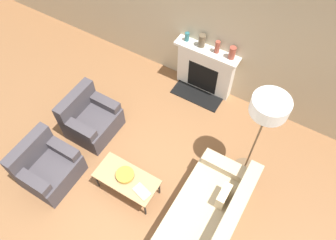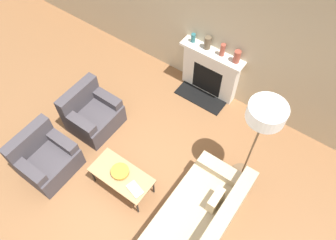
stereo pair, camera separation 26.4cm
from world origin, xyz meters
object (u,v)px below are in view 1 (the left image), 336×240
Objects in this scene: armchair_near at (47,167)px; coffee_table at (127,179)px; couch at (201,228)px; mantel_vase_right at (232,53)px; book at (142,192)px; floor_lamp at (268,113)px; fireplace at (205,70)px; mantel_vase_center_left at (202,41)px; bowl at (125,175)px; armchair_far at (90,119)px; mantel_vase_center_right at (217,47)px; mantel_vase_left at (187,37)px.

armchair_near reaches higher than coffee_table.
couch is 9.16× the size of mantel_vase_right.
book is 0.16× the size of floor_lamp.
fireplace is 1.22× the size of coffee_table.
mantel_vase_right is at bearing -0.00° from mantel_vase_center_left.
bowl is at bearing -93.22° from couch.
fireplace reaches higher than armchair_near.
fireplace is 5.17× the size of mantel_vase_right.
armchair_near is at bearing -112.59° from fireplace.
mantel_vase_center_right reaches higher than armchair_far.
mantel_vase_left is (-0.41, 2.61, 0.73)m from coffee_table.
couch is 1.17× the size of floor_lamp.
mantel_vase_right is at bearing 1.95° from fireplace.
mantel_vase_right reaches higher than armchair_near.
bowl is (-1.38, 0.08, 0.15)m from couch.
bowl is 1.19× the size of mantel_vase_center_right.
coffee_table is at bearing -117.32° from armchair_far.
fireplace is 0.75m from mantel_vase_left.
mantel_vase_center_left reaches higher than couch.
mantel_vase_right reaches higher than coffee_table.
armchair_near is at bearing -115.13° from mantel_vase_center_right.
mantel_vase_center_right is (-0.14, 2.67, 0.72)m from book.
armchair_near is 3.49m from mantel_vase_center_right.
mantel_vase_center_right reaches higher than mantel_vase_left.
coffee_table is 0.54× the size of floor_lamp.
armchair_far is 2.85× the size of book.
mantel_vase_center_right is at bearing 5.22° from fireplace.
mantel_vase_center_left is at bearing 114.07° from book.
mantel_vase_center_left reaches higher than book.
bowl is at bearing -101.11° from mantel_vase_right.
floor_lamp is at bearing -56.88° from armchair_near.
floor_lamp is 2.10m from mantel_vase_center_left.
mantel_vase_center_right is 0.28m from mantel_vase_right.
coffee_table is at bearing -69.68° from armchair_near.
armchair_near is 3.53× the size of mantel_vase_center_right.
floor_lamp reaches higher than mantel_vase_right.
floor_lamp is at bearing -38.93° from mantel_vase_center_left.
mantel_vase_center_left is at bearing 173.49° from fireplace.
mantel_vase_center_right is at bearing -25.13° from armchair_near.
mantel_vase_left is 0.88m from mantel_vase_right.
floor_lamp is at bearing 40.62° from bowl.
armchair_far is (-2.59, 0.70, 0.00)m from couch.
mantel_vase_center_right reaches higher than coffee_table.
armchair_near is at bearing -158.40° from bowl.
armchair_far is 2.42m from mantel_vase_center_left.
coffee_table is at bearing -94.20° from mantel_vase_center_right.
armchair_far is 2.57m from mantel_vase_center_right.
armchair_near and armchair_far have the same top height.
coffee_table is 2.72m from mantel_vase_center_left.
book is at bearing -13.30° from bowl.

